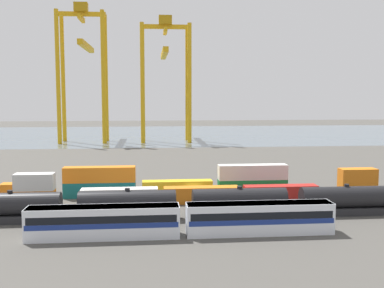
{
  "coord_description": "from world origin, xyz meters",
  "views": [
    {
      "loc": [
        -7.45,
        -75.31,
        17.12
      ],
      "look_at": [
        1.3,
        18.35,
        7.31
      ],
      "focal_mm": 42.85,
      "sensor_mm": 36.0,
      "label": 1
    }
  ],
  "objects_px": {
    "shipping_container_2": "(120,196)",
    "shipping_container_4": "(280,193)",
    "shipping_container_0": "(35,198)",
    "gantry_crane_west": "(83,60)",
    "passenger_train": "(183,219)",
    "gantry_crane_central": "(165,66)",
    "shipping_container_10": "(100,189)",
    "freight_tank_row": "(239,202)"
  },
  "relations": [
    {
      "from": "shipping_container_2",
      "to": "shipping_container_4",
      "type": "xyz_separation_m",
      "value": [
        26.15,
        0.0,
        0.0
      ]
    },
    {
      "from": "shipping_container_0",
      "to": "gantry_crane_west",
      "type": "height_order",
      "value": "gantry_crane_west"
    },
    {
      "from": "passenger_train",
      "to": "gantry_crane_central",
      "type": "xyz_separation_m",
      "value": [
        2.24,
        120.98,
        26.32
      ]
    },
    {
      "from": "passenger_train",
      "to": "gantry_crane_central",
      "type": "bearing_deg",
      "value": 88.94
    },
    {
      "from": "shipping_container_4",
      "to": "shipping_container_10",
      "type": "height_order",
      "value": "same"
    },
    {
      "from": "shipping_container_0",
      "to": "shipping_container_2",
      "type": "height_order",
      "value": "same"
    },
    {
      "from": "passenger_train",
      "to": "shipping_container_2",
      "type": "distance_m",
      "value": 19.39
    },
    {
      "from": "shipping_container_10",
      "to": "shipping_container_0",
      "type": "bearing_deg",
      "value": -147.88
    },
    {
      "from": "passenger_train",
      "to": "gantry_crane_west",
      "type": "height_order",
      "value": "gantry_crane_west"
    },
    {
      "from": "shipping_container_0",
      "to": "gantry_crane_west",
      "type": "relative_size",
      "value": 0.12
    },
    {
      "from": "freight_tank_row",
      "to": "gantry_crane_central",
      "type": "distance_m",
      "value": 116.21
    },
    {
      "from": "shipping_container_10",
      "to": "shipping_container_4",
      "type": "bearing_deg",
      "value": -11.16
    },
    {
      "from": "shipping_container_2",
      "to": "shipping_container_10",
      "type": "distance_m",
      "value": 6.95
    },
    {
      "from": "passenger_train",
      "to": "shipping_container_4",
      "type": "height_order",
      "value": "passenger_train"
    },
    {
      "from": "shipping_container_0",
      "to": "gantry_crane_central",
      "type": "xyz_separation_m",
      "value": [
        24.12,
        103.72,
        27.16
      ]
    },
    {
      "from": "passenger_train",
      "to": "freight_tank_row",
      "type": "xyz_separation_m",
      "value": [
        8.64,
        7.97,
        -0.01
      ]
    },
    {
      "from": "freight_tank_row",
      "to": "gantry_crane_central",
      "type": "bearing_deg",
      "value": 93.24
    },
    {
      "from": "shipping_container_2",
      "to": "gantry_crane_west",
      "type": "relative_size",
      "value": 0.24
    },
    {
      "from": "gantry_crane_central",
      "to": "shipping_container_0",
      "type": "bearing_deg",
      "value": -103.09
    },
    {
      "from": "freight_tank_row",
      "to": "shipping_container_10",
      "type": "relative_size",
      "value": 6.31
    },
    {
      "from": "shipping_container_0",
      "to": "shipping_container_4",
      "type": "height_order",
      "value": "same"
    },
    {
      "from": "freight_tank_row",
      "to": "shipping_container_0",
      "type": "height_order",
      "value": "freight_tank_row"
    },
    {
      "from": "passenger_train",
      "to": "shipping_container_2",
      "type": "bearing_deg",
      "value": 117.03
    },
    {
      "from": "shipping_container_0",
      "to": "shipping_container_2",
      "type": "relative_size",
      "value": 0.5
    },
    {
      "from": "passenger_train",
      "to": "shipping_container_10",
      "type": "xyz_separation_m",
      "value": [
        -12.51,
        23.15,
        -0.84
      ]
    },
    {
      "from": "shipping_container_2",
      "to": "shipping_container_10",
      "type": "height_order",
      "value": "same"
    },
    {
      "from": "shipping_container_10",
      "to": "gantry_crane_central",
      "type": "height_order",
      "value": "gantry_crane_central"
    },
    {
      "from": "shipping_container_4",
      "to": "gantry_crane_west",
      "type": "distance_m",
      "value": 116.8
    },
    {
      "from": "passenger_train",
      "to": "freight_tank_row",
      "type": "height_order",
      "value": "freight_tank_row"
    },
    {
      "from": "shipping_container_0",
      "to": "shipping_container_4",
      "type": "distance_m",
      "value": 39.23
    },
    {
      "from": "shipping_container_4",
      "to": "shipping_container_10",
      "type": "bearing_deg",
      "value": 168.84
    },
    {
      "from": "passenger_train",
      "to": "freight_tank_row",
      "type": "distance_m",
      "value": 11.76
    },
    {
      "from": "passenger_train",
      "to": "gantry_crane_west",
      "type": "relative_size",
      "value": 0.74
    },
    {
      "from": "freight_tank_row",
      "to": "shipping_container_2",
      "type": "xyz_separation_m",
      "value": [
        -17.45,
        9.29,
        -0.84
      ]
    },
    {
      "from": "shipping_container_0",
      "to": "shipping_container_2",
      "type": "distance_m",
      "value": 13.08
    },
    {
      "from": "gantry_crane_west",
      "to": "gantry_crane_central",
      "type": "relative_size",
      "value": 1.09
    },
    {
      "from": "shipping_container_4",
      "to": "shipping_container_10",
      "type": "distance_m",
      "value": 30.43
    },
    {
      "from": "shipping_container_0",
      "to": "gantry_crane_central",
      "type": "bearing_deg",
      "value": 76.91
    },
    {
      "from": "shipping_container_2",
      "to": "gantry_crane_central",
      "type": "xyz_separation_m",
      "value": [
        11.04,
        103.72,
        27.16
      ]
    },
    {
      "from": "freight_tank_row",
      "to": "shipping_container_4",
      "type": "relative_size",
      "value": 6.31
    },
    {
      "from": "shipping_container_2",
      "to": "gantry_crane_central",
      "type": "bearing_deg",
      "value": 83.92
    },
    {
      "from": "shipping_container_10",
      "to": "gantry_crane_west",
      "type": "height_order",
      "value": "gantry_crane_west"
    }
  ]
}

